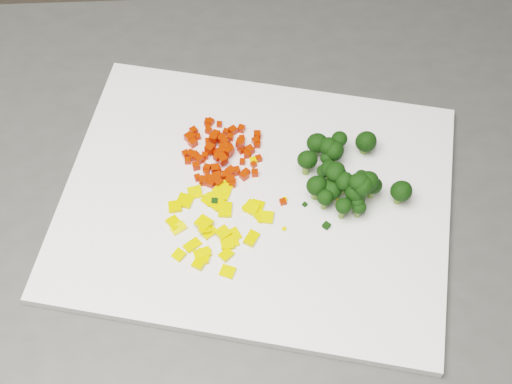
# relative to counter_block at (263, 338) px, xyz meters

# --- Properties ---
(counter_block) EXTENTS (1.05, 0.81, 0.90)m
(counter_block) POSITION_rel_counter_block_xyz_m (0.00, 0.00, 0.00)
(counter_block) COLOR #42423F
(counter_block) RESTS_ON ground
(cutting_board) EXTENTS (0.47, 0.38, 0.01)m
(cutting_board) POSITION_rel_counter_block_xyz_m (-0.01, -0.01, 0.46)
(cutting_board) COLOR white
(cutting_board) RESTS_ON counter_block
(carrot_pile) EXTENTS (0.10, 0.10, 0.03)m
(carrot_pile) POSITION_rel_counter_block_xyz_m (-0.06, 0.05, 0.48)
(carrot_pile) COLOR red
(carrot_pile) RESTS_ON cutting_board
(pepper_pile) EXTENTS (0.11, 0.11, 0.02)m
(pepper_pile) POSITION_rel_counter_block_xyz_m (-0.05, -0.06, 0.47)
(pepper_pile) COLOR yellow
(pepper_pile) RESTS_ON cutting_board
(broccoli_pile) EXTENTS (0.12, 0.12, 0.06)m
(broccoli_pile) POSITION_rel_counter_block_xyz_m (0.09, 0.01, 0.49)
(broccoli_pile) COLOR black
(broccoli_pile) RESTS_ON cutting_board
(carrot_cube_0) EXTENTS (0.01, 0.01, 0.01)m
(carrot_cube_0) POSITION_rel_counter_block_xyz_m (-0.07, 0.02, 0.46)
(carrot_cube_0) COLOR red
(carrot_cube_0) RESTS_ON carrot_pile
(carrot_cube_1) EXTENTS (0.01, 0.01, 0.01)m
(carrot_cube_1) POSITION_rel_counter_block_xyz_m (-0.06, 0.05, 0.47)
(carrot_cube_1) COLOR red
(carrot_cube_1) RESTS_ON carrot_pile
(carrot_cube_2) EXTENTS (0.01, 0.01, 0.01)m
(carrot_cube_2) POSITION_rel_counter_block_xyz_m (-0.03, 0.03, 0.46)
(carrot_cube_2) COLOR red
(carrot_cube_2) RESTS_ON carrot_pile
(carrot_cube_3) EXTENTS (0.01, 0.01, 0.01)m
(carrot_cube_3) POSITION_rel_counter_block_xyz_m (-0.06, -0.00, 0.47)
(carrot_cube_3) COLOR red
(carrot_cube_3) RESTS_ON carrot_pile
(carrot_cube_4) EXTENTS (0.01, 0.01, 0.01)m
(carrot_cube_4) POSITION_rel_counter_block_xyz_m (-0.05, 0.08, 0.47)
(carrot_cube_4) COLOR red
(carrot_cube_4) RESTS_ON carrot_pile
(carrot_cube_5) EXTENTS (0.01, 0.01, 0.01)m
(carrot_cube_5) POSITION_rel_counter_block_xyz_m (-0.10, 0.06, 0.47)
(carrot_cube_5) COLOR red
(carrot_cube_5) RESTS_ON carrot_pile
(carrot_cube_6) EXTENTS (0.01, 0.01, 0.01)m
(carrot_cube_6) POSITION_rel_counter_block_xyz_m (-0.05, 0.05, 0.47)
(carrot_cube_6) COLOR red
(carrot_cube_6) RESTS_ON carrot_pile
(carrot_cube_7) EXTENTS (0.01, 0.01, 0.01)m
(carrot_cube_7) POSITION_rel_counter_block_xyz_m (-0.06, 0.05, 0.47)
(carrot_cube_7) COLOR red
(carrot_cube_7) RESTS_ON carrot_pile
(carrot_cube_8) EXTENTS (0.01, 0.01, 0.01)m
(carrot_cube_8) POSITION_rel_counter_block_xyz_m (-0.07, 0.06, 0.47)
(carrot_cube_8) COLOR red
(carrot_cube_8) RESTS_ON carrot_pile
(carrot_cube_9) EXTENTS (0.01, 0.01, 0.01)m
(carrot_cube_9) POSITION_rel_counter_block_xyz_m (-0.10, 0.07, 0.47)
(carrot_cube_9) COLOR red
(carrot_cube_9) RESTS_ON carrot_pile
(carrot_cube_10) EXTENTS (0.01, 0.01, 0.01)m
(carrot_cube_10) POSITION_rel_counter_block_xyz_m (-0.08, 0.01, 0.47)
(carrot_cube_10) COLOR red
(carrot_cube_10) RESTS_ON carrot_pile
(carrot_cube_11) EXTENTS (0.01, 0.01, 0.01)m
(carrot_cube_11) POSITION_rel_counter_block_xyz_m (-0.07, 0.07, 0.47)
(carrot_cube_11) COLOR red
(carrot_cube_11) RESTS_ON carrot_pile
(carrot_cube_12) EXTENTS (0.01, 0.01, 0.01)m
(carrot_cube_12) POSITION_rel_counter_block_xyz_m (-0.10, 0.03, 0.47)
(carrot_cube_12) COLOR red
(carrot_cube_12) RESTS_ON carrot_pile
(carrot_cube_13) EXTENTS (0.01, 0.01, 0.01)m
(carrot_cube_13) POSITION_rel_counter_block_xyz_m (-0.07, 0.01, 0.47)
(carrot_cube_13) COLOR red
(carrot_cube_13) RESTS_ON carrot_pile
(carrot_cube_14) EXTENTS (0.01, 0.01, 0.01)m
(carrot_cube_14) POSITION_rel_counter_block_xyz_m (-0.08, 0.08, 0.46)
(carrot_cube_14) COLOR red
(carrot_cube_14) RESTS_ON carrot_pile
(carrot_cube_15) EXTENTS (0.01, 0.01, 0.01)m
(carrot_cube_15) POSITION_rel_counter_block_xyz_m (-0.03, 0.05, 0.47)
(carrot_cube_15) COLOR red
(carrot_cube_15) RESTS_ON carrot_pile
(carrot_cube_16) EXTENTS (0.01, 0.01, 0.01)m
(carrot_cube_16) POSITION_rel_counter_block_xyz_m (-0.09, 0.07, 0.46)
(carrot_cube_16) COLOR red
(carrot_cube_16) RESTS_ON carrot_pile
(carrot_cube_17) EXTENTS (0.01, 0.01, 0.01)m
(carrot_cube_17) POSITION_rel_counter_block_xyz_m (-0.04, 0.02, 0.47)
(carrot_cube_17) COLOR red
(carrot_cube_17) RESTS_ON carrot_pile
(carrot_cube_18) EXTENTS (0.01, 0.01, 0.01)m
(carrot_cube_18) POSITION_rel_counter_block_xyz_m (-0.06, 0.00, 0.47)
(carrot_cube_18) COLOR red
(carrot_cube_18) RESTS_ON carrot_pile
(carrot_cube_19) EXTENTS (0.01, 0.01, 0.01)m
(carrot_cube_19) POSITION_rel_counter_block_xyz_m (-0.09, 0.04, 0.47)
(carrot_cube_19) COLOR red
(carrot_cube_19) RESTS_ON carrot_pile
(carrot_cube_20) EXTENTS (0.01, 0.01, 0.01)m
(carrot_cube_20) POSITION_rel_counter_block_xyz_m (-0.06, 0.08, 0.47)
(carrot_cube_20) COLOR red
(carrot_cube_20) RESTS_ON carrot_pile
(carrot_cube_21) EXTENTS (0.01, 0.01, 0.01)m
(carrot_cube_21) POSITION_rel_counter_block_xyz_m (-0.05, 0.04, 0.47)
(carrot_cube_21) COLOR red
(carrot_cube_21) RESTS_ON carrot_pile
(carrot_cube_22) EXTENTS (0.01, 0.01, 0.01)m
(carrot_cube_22) POSITION_rel_counter_block_xyz_m (-0.08, 0.06, 0.47)
(carrot_cube_22) COLOR red
(carrot_cube_22) RESTS_ON carrot_pile
(carrot_cube_23) EXTENTS (0.01, 0.01, 0.01)m
(carrot_cube_23) POSITION_rel_counter_block_xyz_m (-0.07, 0.09, 0.46)
(carrot_cube_23) COLOR red
(carrot_cube_23) RESTS_ON carrot_pile
(carrot_cube_24) EXTENTS (0.01, 0.01, 0.01)m
(carrot_cube_24) POSITION_rel_counter_block_xyz_m (-0.08, 0.09, 0.47)
(carrot_cube_24) COLOR red
(carrot_cube_24) RESTS_ON carrot_pile
(carrot_cube_25) EXTENTS (0.01, 0.01, 0.01)m
(carrot_cube_25) POSITION_rel_counter_block_xyz_m (-0.08, 0.03, 0.47)
(carrot_cube_25) COLOR red
(carrot_cube_25) RESTS_ON carrot_pile
(carrot_cube_26) EXTENTS (0.01, 0.01, 0.01)m
(carrot_cube_26) POSITION_rel_counter_block_xyz_m (-0.02, 0.05, 0.47)
(carrot_cube_26) COLOR red
(carrot_cube_26) RESTS_ON carrot_pile
(carrot_cube_27) EXTENTS (0.01, 0.01, 0.01)m
(carrot_cube_27) POSITION_rel_counter_block_xyz_m (-0.06, 0.00, 0.47)
(carrot_cube_27) COLOR red
(carrot_cube_27) RESTS_ON carrot_pile
(carrot_cube_28) EXTENTS (0.01, 0.01, 0.01)m
(carrot_cube_28) POSITION_rel_counter_block_xyz_m (-0.07, 0.02, 0.47)
(carrot_cube_28) COLOR red
(carrot_cube_28) RESTS_ON carrot_pile
(carrot_cube_29) EXTENTS (0.01, 0.01, 0.01)m
(carrot_cube_29) POSITION_rel_counter_block_xyz_m (-0.03, 0.02, 0.47)
(carrot_cube_29) COLOR red
(carrot_cube_29) RESTS_ON carrot_pile
(carrot_cube_30) EXTENTS (0.01, 0.01, 0.01)m
(carrot_cube_30) POSITION_rel_counter_block_xyz_m (-0.09, 0.04, 0.46)
(carrot_cube_30) COLOR red
(carrot_cube_30) RESTS_ON carrot_pile
(carrot_cube_31) EXTENTS (0.01, 0.01, 0.01)m
(carrot_cube_31) POSITION_rel_counter_block_xyz_m (-0.09, 0.04, 0.47)
(carrot_cube_31) COLOR red
(carrot_cube_31) RESTS_ON carrot_pile
(carrot_cube_32) EXTENTS (0.01, 0.01, 0.01)m
(carrot_cube_32) POSITION_rel_counter_block_xyz_m (-0.05, 0.04, 0.47)
(carrot_cube_32) COLOR red
(carrot_cube_32) RESTS_ON carrot_pile
(carrot_cube_33) EXTENTS (0.01, 0.01, 0.01)m
(carrot_cube_33) POSITION_rel_counter_block_xyz_m (-0.05, 0.01, 0.47)
(carrot_cube_33) COLOR red
(carrot_cube_33) RESTS_ON carrot_pile
(carrot_cube_34) EXTENTS (0.01, 0.01, 0.01)m
(carrot_cube_34) POSITION_rel_counter_block_xyz_m (-0.06, 0.04, 0.47)
(carrot_cube_34) COLOR red
(carrot_cube_34) RESTS_ON carrot_pile
(carrot_cube_35) EXTENTS (0.01, 0.01, 0.01)m
(carrot_cube_35) POSITION_rel_counter_block_xyz_m (-0.06, 0.04, 0.47)
(carrot_cube_35) COLOR red
(carrot_cube_35) RESTS_ON carrot_pile
(carrot_cube_36) EXTENTS (0.01, 0.01, 0.01)m
(carrot_cube_36) POSITION_rel_counter_block_xyz_m (-0.02, 0.08, 0.47)
(carrot_cube_36) COLOR red
(carrot_cube_36) RESTS_ON carrot_pile
(carrot_cube_37) EXTENTS (0.01, 0.01, 0.01)m
(carrot_cube_37) POSITION_rel_counter_block_xyz_m (-0.05, 0.03, 0.47)
(carrot_cube_37) COLOR red
(carrot_cube_37) RESTS_ON carrot_pile
(carrot_cube_38) EXTENTS (0.01, 0.01, 0.01)m
(carrot_cube_38) POSITION_rel_counter_block_xyz_m (-0.08, 0.08, 0.47)
(carrot_cube_38) COLOR red
(carrot_cube_38) RESTS_ON carrot_pile
(carrot_cube_39) EXTENTS (0.01, 0.01, 0.01)m
(carrot_cube_39) POSITION_rel_counter_block_xyz_m (-0.05, 0.05, 0.47)
(carrot_cube_39) COLOR red
(carrot_cube_39) RESTS_ON carrot_pile
(carrot_cube_40) EXTENTS (0.01, 0.01, 0.01)m
(carrot_cube_40) POSITION_rel_counter_block_xyz_m (-0.04, 0.00, 0.47)
(carrot_cube_40) COLOR red
(carrot_cube_40) RESTS_ON carrot_pile
(carrot_cube_41) EXTENTS (0.01, 0.01, 0.01)m
(carrot_cube_41) POSITION_rel_counter_block_xyz_m (-0.07, 0.05, 0.47)
(carrot_cube_41) COLOR red
(carrot_cube_41) RESTS_ON carrot_pile
(carrot_cube_42) EXTENTS (0.01, 0.01, 0.01)m
(carrot_cube_42) POSITION_rel_counter_block_xyz_m (-0.04, 0.05, 0.47)
(carrot_cube_42) COLOR red
(carrot_cube_42) RESTS_ON carrot_pile
(carrot_cube_43) EXTENTS (0.01, 0.01, 0.01)m
(carrot_cube_43) POSITION_rel_counter_block_xyz_m (-0.08, 0.09, 0.47)
(carrot_cube_43) COLOR red
(carrot_cube_43) RESTS_ON carrot_pile
(carrot_cube_44) EXTENTS (0.01, 0.01, 0.01)m
(carrot_cube_44) POSITION_rel_counter_block_xyz_m (-0.06, 0.05, 0.47)
(carrot_cube_44) COLOR red
(carrot_cube_44) RESTS_ON carrot_pile
(carrot_cube_45) EXTENTS (0.01, 0.01, 0.01)m
(carrot_cube_45) POSITION_rel_counter_block_xyz_m (-0.01, 0.04, 0.47)
(carrot_cube_45) COLOR red
(carrot_cube_45) RESTS_ON carrot_pile
(carrot_cube_46) EXTENTS (0.01, 0.01, 0.01)m
(carrot_cube_46) POSITION_rel_counter_block_xyz_m (-0.04, 0.05, 0.48)
(carrot_cube_46) COLOR red
(carrot_cube_46) RESTS_ON carrot_pile
(carrot_cube_47) EXTENTS (0.01, 0.01, 0.01)m
(carrot_cube_47) POSITION_rel_counter_block_xyz_m (-0.06, 0.01, 0.47)
(carrot_cube_47) COLOR red
(carrot_cube_47) RESTS_ON carrot_pile
(carrot_cube_48) EXTENTS (0.01, 0.01, 0.01)m
(carrot_cube_48) POSITION_rel_counter_block_xyz_m (-0.04, 0.02, 0.47)
(carrot_cube_48) COLOR red
(carrot_cube_48) RESTS_ON carrot_pile
(carrot_cube_49) EXTENTS (0.01, 0.01, 0.01)m
(carrot_cube_49) POSITION_rel_counter_block_xyz_m (-0.06, 0.02, 0.47)
(carrot_cube_49) COLOR red
(carrot_cube_49) RESTS_ON carrot_pile
(carrot_cube_50) EXTENTS (0.01, 0.01, 0.01)m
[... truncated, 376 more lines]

